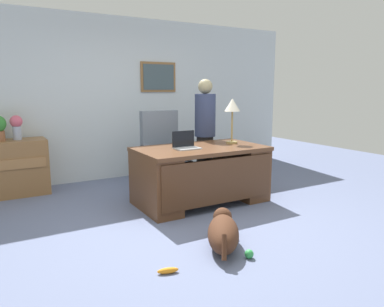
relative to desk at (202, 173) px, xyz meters
name	(u,v)px	position (x,y,z in m)	size (l,w,h in m)	color
ground_plane	(192,223)	(-0.49, -0.59, -0.41)	(12.00, 12.00, 0.00)	slate
back_wall	(116,99)	(-0.49, 2.01, 0.94)	(7.00, 0.16, 2.70)	silver
desk	(202,173)	(0.00, 0.00, 0.00)	(1.70, 0.97, 0.76)	brown
armchair	(164,155)	(-0.11, 0.93, 0.11)	(0.60, 0.59, 1.19)	slate
person_standing	(205,132)	(0.48, 0.69, 0.45)	(0.32, 0.32, 1.67)	#262323
dog_lying	(223,232)	(-0.55, -1.30, -0.26)	(0.64, 0.77, 0.30)	#472819
laptop	(186,144)	(-0.23, 0.03, 0.40)	(0.32, 0.22, 0.22)	#B2B5BA
desk_lamp	(232,108)	(0.57, 0.11, 0.85)	(0.22, 0.22, 0.63)	#9E8447
vase_with_flowers	(16,125)	(-2.07, 1.66, 0.60)	(0.17, 0.17, 0.35)	#9EA8C0
dog_toy_ball	(249,254)	(-0.48, -1.62, -0.37)	(0.08, 0.08, 0.08)	green
dog_toy_bone	(168,271)	(-1.25, -1.50, -0.39)	(0.18, 0.05, 0.05)	orange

